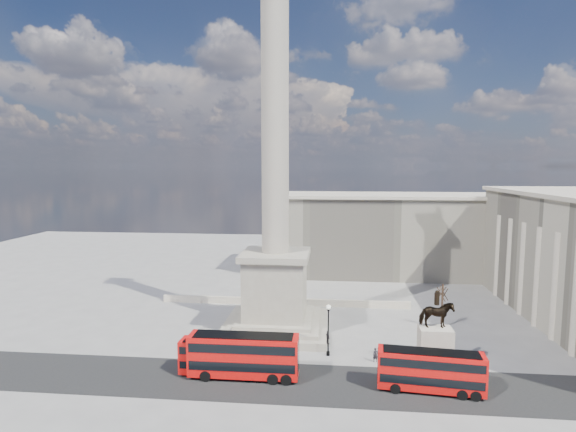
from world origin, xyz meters
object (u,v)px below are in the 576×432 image
at_px(red_bus_b, 225,357).
at_px(red_bus_c, 431,371).
at_px(nelsons_column, 275,236).
at_px(pedestrian_crossing, 328,337).
at_px(pedestrian_standing, 437,353).
at_px(equestrian_statue, 435,342).
at_px(pedestrian_walking, 375,355).
at_px(red_bus_a, 244,355).
at_px(victorian_lamp, 328,326).

bearing_deg(red_bus_b, red_bus_c, -1.23).
relative_size(nelsons_column, red_bus_b, 5.14).
bearing_deg(pedestrian_crossing, pedestrian_standing, -130.33).
height_order(red_bus_c, equestrian_statue, equestrian_statue).
height_order(red_bus_b, red_bus_c, red_bus_c).
bearing_deg(pedestrian_crossing, nelsons_column, 33.72).
relative_size(red_bus_b, pedestrian_walking, 5.90).
xyz_separation_m(red_bus_a, red_bus_c, (18.95, -1.12, -0.29)).
bearing_deg(equestrian_statue, red_bus_c, -106.58).
height_order(nelsons_column, pedestrian_crossing, nelsons_column).
height_order(red_bus_a, red_bus_c, red_bus_a).
distance_m(red_bus_b, red_bus_c, 21.08).
height_order(victorian_lamp, pedestrian_walking, victorian_lamp).
bearing_deg(victorian_lamp, pedestrian_walking, -13.12).
xyz_separation_m(nelsons_column, red_bus_b, (-3.62, -14.14, -10.87)).
bearing_deg(red_bus_b, equestrian_statue, 11.32).
bearing_deg(equestrian_statue, red_bus_a, -169.61).
bearing_deg(red_bus_b, red_bus_a, -3.36).
xyz_separation_m(red_bus_c, victorian_lamp, (-10.20, 7.64, 1.44)).
height_order(red_bus_a, equestrian_statue, equestrian_statue).
height_order(nelsons_column, red_bus_b, nelsons_column).
bearing_deg(pedestrian_crossing, equestrian_statue, -142.50).
xyz_separation_m(red_bus_a, equestrian_statue, (20.40, 3.74, 0.70)).
bearing_deg(red_bus_a, red_bus_c, -3.45).
height_order(red_bus_a, pedestrian_standing, red_bus_a).
height_order(red_bus_b, victorian_lamp, victorian_lamp).
relative_size(red_bus_c, victorian_lamp, 1.69).
distance_m(nelsons_column, red_bus_c, 25.66).
xyz_separation_m(nelsons_column, red_bus_c, (17.42, -15.48, -10.74)).
distance_m(red_bus_b, pedestrian_standing, 24.22).
bearing_deg(nelsons_column, red_bus_a, -96.08).
height_order(red_bus_a, red_bus_b, red_bus_a).
distance_m(victorian_lamp, pedestrian_walking, 6.22).
xyz_separation_m(victorian_lamp, equestrian_statue, (11.65, -2.78, -0.45)).
bearing_deg(red_bus_a, equestrian_statue, 10.33).
bearing_deg(pedestrian_walking, pedestrian_standing, -3.77).
bearing_deg(pedestrian_crossing, red_bus_a, 114.26).
xyz_separation_m(equestrian_statue, pedestrian_standing, (0.90, 2.65, -2.24)).
xyz_separation_m(equestrian_statue, pedestrian_walking, (-6.24, 1.51, -2.34)).
bearing_deg(red_bus_c, red_bus_a, -177.58).
bearing_deg(nelsons_column, red_bus_b, -104.36).
bearing_deg(red_bus_c, pedestrian_walking, 132.70).
relative_size(nelsons_column, equestrian_statue, 5.54).
distance_m(nelsons_column, red_bus_b, 18.20).
bearing_deg(red_bus_b, pedestrian_crossing, 44.48).
distance_m(victorian_lamp, pedestrian_standing, 12.83).
xyz_separation_m(red_bus_b, pedestrian_standing, (23.39, 6.18, -1.12)).
xyz_separation_m(red_bus_b, pedestrian_walking, (16.25, 5.04, -1.22)).
bearing_deg(red_bus_c, red_bus_b, -177.82).
bearing_deg(equestrian_statue, pedestrian_standing, 71.30).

